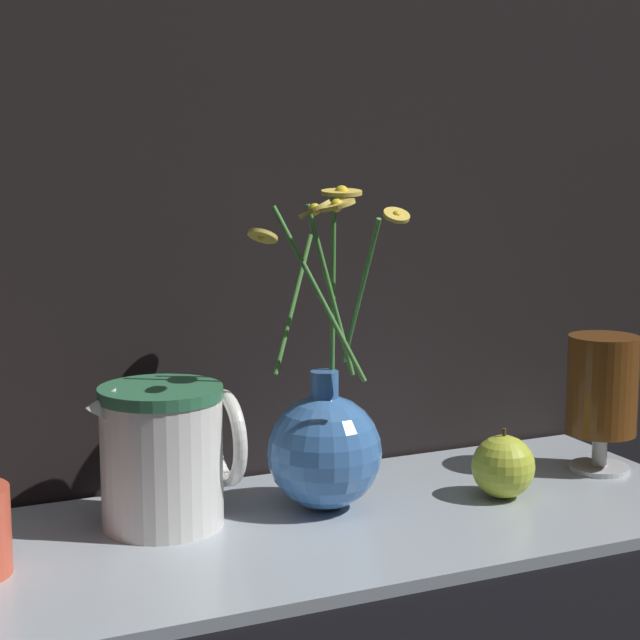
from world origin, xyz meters
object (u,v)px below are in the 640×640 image
tea_glass (602,389)px  ceramic_pitcher (165,450)px  vase_with_flowers (325,445)px  orange_fruit (503,467)px

tea_glass → ceramic_pitcher: bearing=176.4°
vase_with_flowers → orange_fruit: (0.19, -0.05, -0.03)m
ceramic_pitcher → orange_fruit: 0.36m
ceramic_pitcher → orange_fruit: bearing=-10.8°
vase_with_flowers → ceramic_pitcher: 0.17m
ceramic_pitcher → vase_with_flowers: bearing=-6.7°
ceramic_pitcher → tea_glass: bearing=-3.6°
tea_glass → orange_fruit: bearing=-167.4°
vase_with_flowers → tea_glass: vase_with_flowers is taller
orange_fruit → tea_glass: bearing=12.6°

